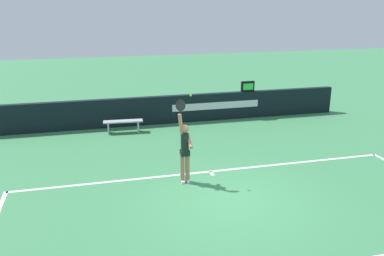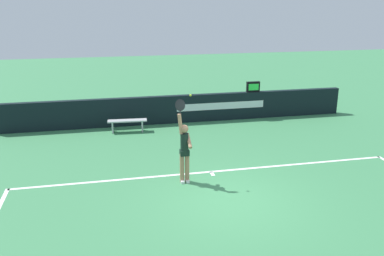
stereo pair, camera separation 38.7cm
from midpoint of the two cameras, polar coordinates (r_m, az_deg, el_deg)
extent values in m
plane|color=#3D8452|center=(11.06, 4.47, -9.89)|extent=(60.00, 60.00, 0.00)
cube|color=white|center=(12.72, 1.69, -6.05)|extent=(11.73, 0.11, 0.00)
cube|color=white|center=(12.59, 1.88, -6.31)|extent=(0.11, 0.30, 0.00)
cube|color=black|center=(17.60, -3.18, 2.63)|extent=(14.91, 0.26, 1.19)
cube|color=silver|center=(17.89, 2.74, 3.11)|extent=(3.89, 0.01, 0.30)
cube|color=black|center=(18.32, 7.13, 5.75)|extent=(0.59, 0.14, 0.46)
cube|color=#33E54C|center=(18.26, 7.21, 5.71)|extent=(0.46, 0.01, 0.28)
cylinder|color=#9F7455|center=(11.89, -1.57, -5.54)|extent=(0.13, 0.13, 0.86)
cylinder|color=#9F7455|center=(11.86, -2.29, -5.61)|extent=(0.13, 0.13, 0.86)
cube|color=white|center=(12.03, -1.53, -7.32)|extent=(0.10, 0.24, 0.07)
cube|color=white|center=(12.00, -2.25, -7.39)|extent=(0.10, 0.24, 0.07)
cylinder|color=black|center=(11.60, -1.96, -2.22)|extent=(0.23, 0.23, 0.61)
cube|color=black|center=(11.70, -1.95, -3.45)|extent=(0.26, 0.22, 0.16)
sphere|color=#9F7455|center=(11.46, -1.99, -0.13)|extent=(0.23, 0.23, 0.23)
cylinder|color=#9F7455|center=(11.40, -2.56, 0.55)|extent=(0.16, 0.10, 0.58)
cylinder|color=#9F7455|center=(11.54, -1.35, -1.78)|extent=(0.10, 0.50, 0.35)
ellipsoid|color=black|center=(11.25, -2.59, 3.17)|extent=(0.33, 0.03, 0.38)
cylinder|color=black|center=(11.30, -2.58, 2.23)|extent=(0.03, 0.03, 0.18)
sphere|color=#C4DC32|center=(11.32, -1.15, 4.56)|extent=(0.06, 0.06, 0.06)
cube|color=#ABAEB1|center=(16.52, -10.21, 0.92)|extent=(1.56, 0.46, 0.05)
cube|color=#ABAEB1|center=(16.60, -12.19, 0.04)|extent=(0.08, 0.32, 0.46)
cube|color=#ABAEB1|center=(16.59, -8.15, 0.26)|extent=(0.08, 0.32, 0.46)
camera|label=1|loc=(0.19, -90.94, -0.29)|focal=38.44mm
camera|label=2|loc=(0.19, 89.06, 0.29)|focal=38.44mm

